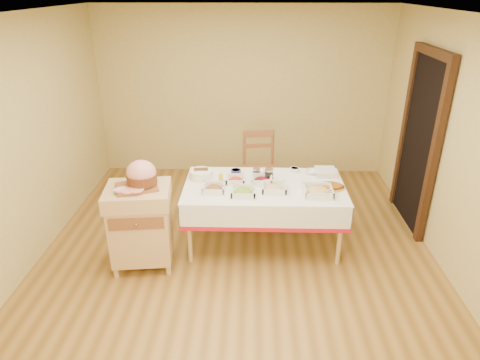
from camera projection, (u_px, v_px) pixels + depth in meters
The scene contains 23 objects.
room_shell at pixel (237, 150), 4.37m from camera, with size 5.00×5.00×5.00m.
doorway at pixel (420, 140), 5.21m from camera, with size 0.09×1.10×2.20m.
dining_table at pixel (264, 198), 4.93m from camera, with size 1.82×1.02×0.76m.
butcher_cart at pixel (141, 222), 4.55m from camera, with size 0.72×0.62×0.94m.
dining_chair at pixel (260, 168), 5.90m from camera, with size 0.51×0.49×1.03m.
ham_on_board at pixel (141, 176), 4.36m from camera, with size 0.43×0.41×0.29m.
serving_dish_a at pixel (214, 188), 4.71m from camera, with size 0.25×0.24×0.11m.
serving_dish_b at pixel (243, 192), 4.63m from camera, with size 0.26×0.26×0.11m.
serving_dish_c at pixel (274, 188), 4.72m from camera, with size 0.27×0.27×0.11m.
serving_dish_d at pixel (318, 191), 4.64m from camera, with size 0.31×0.31×0.12m.
serving_dish_e at pixel (235, 180), 4.91m from camera, with size 0.22×0.21×0.10m.
serving_dish_f at pixel (262, 180), 4.90m from camera, with size 0.25×0.23×0.11m.
small_bowl_left at pixel (198, 171), 5.16m from camera, with size 0.11×0.11×0.05m.
small_bowl_mid at pixel (236, 171), 5.15m from camera, with size 0.12×0.12×0.05m.
small_bowl_right at pixel (295, 170), 5.19m from camera, with size 0.11×0.11×0.06m.
bowl_white_imported at pixel (259, 171), 5.18m from camera, with size 0.15×0.15×0.04m, color silver.
bowl_small_imported at pixel (312, 172), 5.15m from camera, with size 0.15×0.15×0.05m, color silver.
preserve_jar_left at pixel (257, 173), 5.04m from camera, with size 0.09×0.09×0.12m.
preserve_jar_right at pixel (269, 175), 4.98m from camera, with size 0.10×0.10×0.13m.
mustard_bottle at pixel (221, 178), 4.86m from camera, with size 0.05×0.05×0.15m.
bread_basket at pixel (201, 174), 5.02m from camera, with size 0.27×0.27×0.12m.
plate_stack at pixel (325, 172), 5.11m from camera, with size 0.24×0.24×0.07m.
brass_platter at pixel (330, 186), 4.78m from camera, with size 0.32×0.23×0.04m.
Camera 1 is at (0.15, -4.10, 2.84)m, focal length 32.00 mm.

